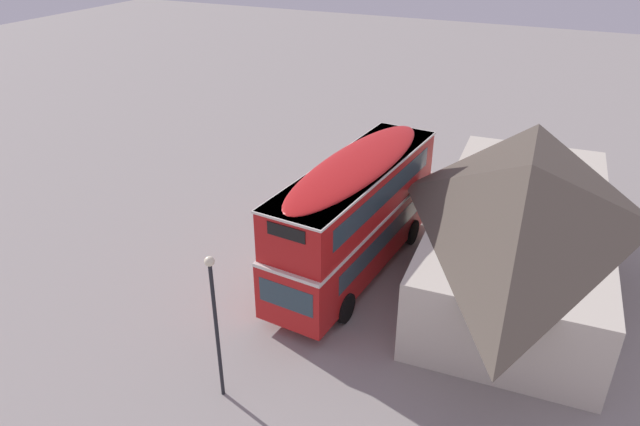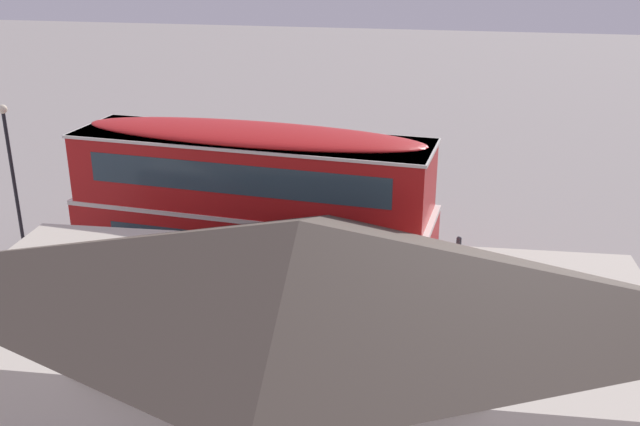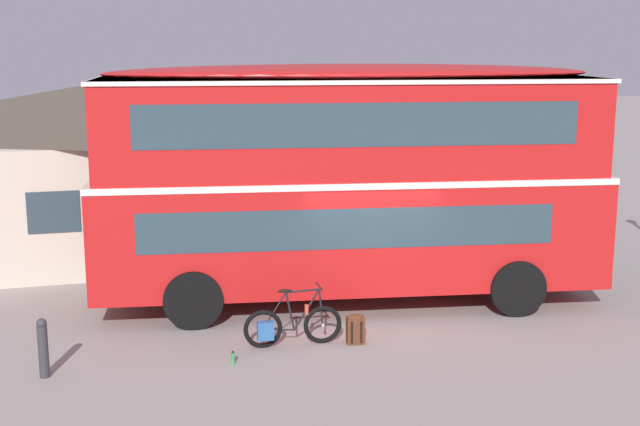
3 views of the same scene
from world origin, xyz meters
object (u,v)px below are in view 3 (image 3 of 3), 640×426
kerb_bollard (43,347)px  touring_bicycle (290,325)px  backpack_on_ground (355,328)px  water_bottle_green_metal (233,358)px  double_decker_bus (350,174)px

kerb_bollard → touring_bicycle: bearing=7.8°
backpack_on_ground → water_bottle_green_metal: (-2.22, -0.53, -0.17)m
water_bottle_green_metal → kerb_bollard: size_ratio=0.23×
kerb_bollard → double_decker_bus: bearing=26.0°
touring_bicycle → kerb_bollard: size_ratio=1.79×
backpack_on_ground → water_bottle_green_metal: size_ratio=2.38×
touring_bicycle → kerb_bollard: (-4.04, -0.55, 0.12)m
water_bottle_green_metal → kerb_bollard: kerb_bollard is taller
double_decker_bus → kerb_bollard: (-5.66, -2.76, -2.14)m
double_decker_bus → backpack_on_ground: (-0.48, -2.32, -2.37)m
backpack_on_ground → kerb_bollard: bearing=-175.2°
water_bottle_green_metal → kerb_bollard: bearing=178.2°
double_decker_bus → touring_bicycle: bearing=-126.3°
touring_bicycle → backpack_on_ground: 1.16m
double_decker_bus → water_bottle_green_metal: (-2.69, -2.86, -2.54)m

